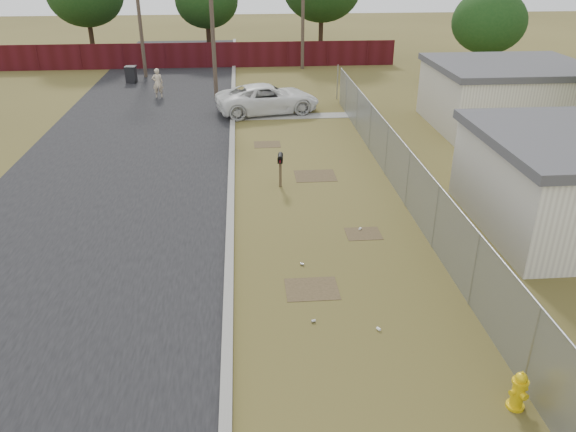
{
  "coord_description": "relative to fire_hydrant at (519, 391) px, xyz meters",
  "views": [
    {
      "loc": [
        -2.46,
        -17.44,
        8.25
      ],
      "look_at": [
        -1.25,
        -2.78,
        1.1
      ],
      "focal_mm": 35.0,
      "sensor_mm": 36.0,
      "label": 1
    }
  ],
  "objects": [
    {
      "name": "ground",
      "position": [
        -2.7,
        9.51,
        -0.42
      ],
      "size": [
        120.0,
        120.0,
        0.0
      ],
      "primitive_type": "plane",
      "color": "brown",
      "rests_on": "ground"
    },
    {
      "name": "street",
      "position": [
        -9.46,
        17.56,
        -0.4
      ],
      "size": [
        15.1,
        60.0,
        0.12
      ],
      "color": "black",
      "rests_on": "ground"
    },
    {
      "name": "chainlink_fence",
      "position": [
        0.42,
        10.54,
        0.38
      ],
      "size": [
        0.1,
        27.06,
        2.02
      ],
      "color": "gray",
      "rests_on": "ground"
    },
    {
      "name": "privacy_fence",
      "position": [
        -8.7,
        34.51,
        0.48
      ],
      "size": [
        30.0,
        0.12,
        1.8
      ],
      "primitive_type": "cube",
      "color": "#3F0D12",
      "rests_on": "ground"
    },
    {
      "name": "utility_poles",
      "position": [
        -6.37,
        30.18,
        4.28
      ],
      "size": [
        12.6,
        8.24,
        9.0
      ],
      "color": "#4A3C31",
      "rests_on": "ground"
    },
    {
      "name": "houses",
      "position": [
        7.0,
        12.65,
        1.15
      ],
      "size": [
        9.3,
        17.24,
        3.1
      ],
      "color": "white",
      "rests_on": "ground"
    },
    {
      "name": "horizon_trees",
      "position": [
        -1.86,
        33.07,
        4.21
      ],
      "size": [
        33.32,
        31.94,
        7.78
      ],
      "color": "#352618",
      "rests_on": "ground"
    },
    {
      "name": "fire_hydrant",
      "position": [
        0.0,
        0.0,
        0.0
      ],
      "size": [
        0.44,
        0.44,
        0.89
      ],
      "color": "#DDB50B",
      "rests_on": "ground"
    },
    {
      "name": "mailbox",
      "position": [
        -3.84,
        11.58,
        0.6
      ],
      "size": [
        0.25,
        0.56,
        1.28
      ],
      "color": "#4E402C",
      "rests_on": "ground"
    },
    {
      "name": "pickup_truck",
      "position": [
        -3.8,
        21.9,
        0.35
      ],
      "size": [
        5.92,
        3.65,
        1.53
      ],
      "primitive_type": "imported",
      "rotation": [
        0.0,
        0.0,
        1.79
      ],
      "color": "white",
      "rests_on": "ground"
    },
    {
      "name": "pedestrian",
      "position": [
        -10.11,
        25.76,
        0.44
      ],
      "size": [
        0.68,
        0.51,
        1.72
      ],
      "primitive_type": "imported",
      "rotation": [
        0.0,
        0.0,
        3.31
      ],
      "color": "beige",
      "rests_on": "ground"
    },
    {
      "name": "trash_bin",
      "position": [
        -12.37,
        29.86,
        0.14
      ],
      "size": [
        0.75,
        0.82,
        1.08
      ],
      "color": "black",
      "rests_on": "ground"
    },
    {
      "name": "scattered_litter",
      "position": [
        -2.74,
        4.81,
        -0.38
      ],
      "size": [
        2.21,
        5.29,
        0.07
      ],
      "color": "white",
      "rests_on": "ground"
    }
  ]
}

